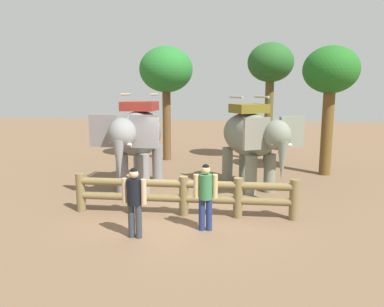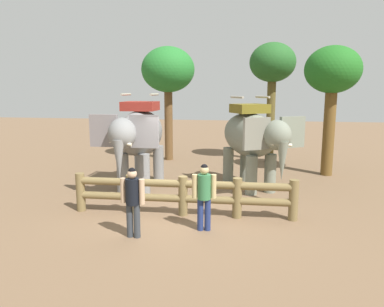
# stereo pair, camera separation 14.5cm
# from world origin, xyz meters

# --- Properties ---
(ground_plane) EXTENTS (60.00, 60.00, 0.00)m
(ground_plane) POSITION_xyz_m (0.00, 0.00, 0.00)
(ground_plane) COLOR brown
(log_fence) EXTENTS (5.88, 0.42, 1.05)m
(log_fence) POSITION_xyz_m (-0.00, -0.04, 0.60)
(log_fence) COLOR brown
(log_fence) RESTS_ON ground
(elephant_near_left) EXTENTS (2.09, 3.65, 3.15)m
(elephant_near_left) POSITION_xyz_m (-1.94, 2.40, 1.77)
(elephant_near_left) COLOR gray
(elephant_near_left) RESTS_ON ground
(elephant_center) EXTENTS (2.90, 3.57, 3.06)m
(elephant_center) POSITION_xyz_m (1.76, 2.93, 1.72)
(elephant_center) COLOR slate
(elephant_center) RESTS_ON ground
(tourist_woman_in_black) EXTENTS (0.56, 0.35, 1.59)m
(tourist_woman_in_black) POSITION_xyz_m (0.68, -0.98, 0.92)
(tourist_woman_in_black) COLOR navy
(tourist_woman_in_black) RESTS_ON ground
(tourist_man_in_blue) EXTENTS (0.56, 0.33, 1.60)m
(tourist_man_in_blue) POSITION_xyz_m (-0.83, -1.64, 0.92)
(tourist_man_in_blue) COLOR #30363D
(tourist_man_in_blue) RESTS_ON ground
(tree_far_left) EXTENTS (2.02, 2.02, 5.30)m
(tree_far_left) POSITION_xyz_m (2.56, 7.71, 4.26)
(tree_far_left) COLOR brown
(tree_far_left) RESTS_ON ground
(tree_back_center) EXTENTS (2.06, 2.06, 4.87)m
(tree_back_center) POSITION_xyz_m (4.63, 5.39, 3.82)
(tree_back_center) COLOR brown
(tree_back_center) RESTS_ON ground
(tree_far_right) EXTENTS (2.42, 2.42, 5.19)m
(tree_far_right) POSITION_xyz_m (-2.09, 7.46, 4.07)
(tree_far_right) COLOR brown
(tree_far_right) RESTS_ON ground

